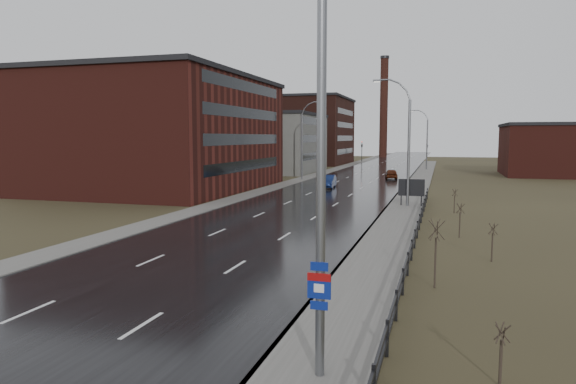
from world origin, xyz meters
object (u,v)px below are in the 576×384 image
Objects in this scene: streetlight_main at (308,145)px; car_near at (328,182)px; car_far at (391,174)px; billboard at (411,188)px.

streetlight_main reaches higher than car_near.
streetlight_main is at bearing 85.80° from car_far.
car_near is at bearing 101.77° from streetlight_main.
billboard is at bearing 90.79° from car_far.
car_far is at bearing 93.54° from streetlight_main.
billboard reaches higher than car_far.
streetlight_main is 50.48m from car_near.
streetlight_main is 2.54× the size of car_near.
car_near is (-10.87, 14.93, -0.94)m from billboard.
streetlight_main is 2.80× the size of car_far.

